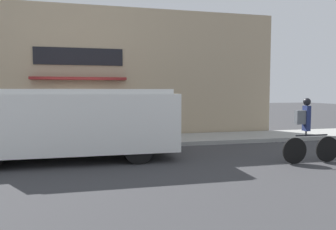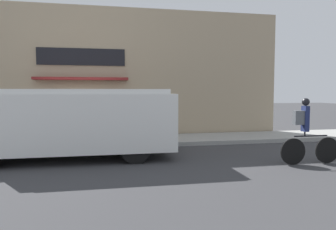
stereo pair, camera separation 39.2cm
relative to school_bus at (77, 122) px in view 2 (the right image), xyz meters
name	(u,v)px [view 2 (the right image)]	position (x,y,z in m)	size (l,w,h in m)	color
ground_plane	(80,150)	(0.00, 1.27, -1.03)	(70.00, 70.00, 0.00)	#38383A
sidewalk	(82,143)	(0.00, 2.37, -0.96)	(28.00, 2.20, 0.15)	#999993
storefront	(82,73)	(0.00, 3.62, 1.54)	(16.17, 0.80, 5.14)	tan
school_bus	(77,122)	(0.00, 0.00, 0.00)	(5.92, 2.77, 1.95)	white
cyclist	(307,133)	(5.86, -2.02, -0.23)	(1.68, 0.20, 1.71)	black
trash_bin	(140,126)	(2.11, 2.73, -0.44)	(0.45, 0.45, 0.89)	#38383D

